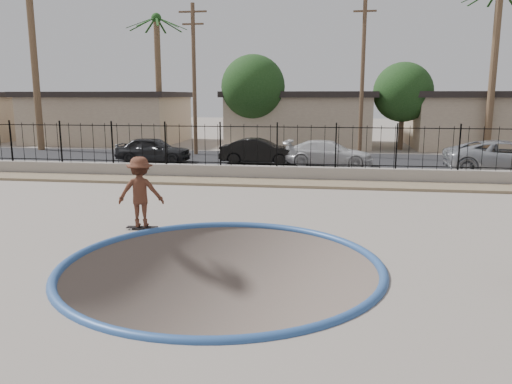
{
  "coord_description": "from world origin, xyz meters",
  "views": [
    {
      "loc": [
        2.25,
        -11.06,
        3.61
      ],
      "look_at": [
        0.31,
        2.0,
        1.06
      ],
      "focal_mm": 35.0,
      "sensor_mm": 36.0,
      "label": 1
    }
  ],
  "objects_px": {
    "skater": "(141,195)",
    "car_d": "(507,157)",
    "skateboard": "(142,227)",
    "car_b": "(259,151)",
    "car_c": "(328,153)",
    "car_a": "(153,150)"
  },
  "relations": [
    {
      "from": "skater",
      "to": "car_a",
      "type": "distance_m",
      "value": 14.14
    },
    {
      "from": "skater",
      "to": "car_d",
      "type": "bearing_deg",
      "value": -147.67
    },
    {
      "from": "skateboard",
      "to": "car_c",
      "type": "bearing_deg",
      "value": 64.33
    },
    {
      "from": "car_a",
      "to": "car_c",
      "type": "distance_m",
      "value": 9.49
    },
    {
      "from": "car_d",
      "to": "car_c",
      "type": "bearing_deg",
      "value": 83.27
    },
    {
      "from": "car_b",
      "to": "car_a",
      "type": "bearing_deg",
      "value": 91.13
    },
    {
      "from": "car_b",
      "to": "skateboard",
      "type": "bearing_deg",
      "value": 175.33
    },
    {
      "from": "skater",
      "to": "car_c",
      "type": "xyz_separation_m",
      "value": [
        4.99,
        13.21,
        -0.26
      ]
    },
    {
      "from": "skater",
      "to": "car_d",
      "type": "height_order",
      "value": "skater"
    },
    {
      "from": "skateboard",
      "to": "car_d",
      "type": "distance_m",
      "value": 17.72
    },
    {
      "from": "car_b",
      "to": "car_c",
      "type": "relative_size",
      "value": 0.9
    },
    {
      "from": "skater",
      "to": "car_c",
      "type": "relative_size",
      "value": 0.42
    },
    {
      "from": "car_a",
      "to": "car_c",
      "type": "xyz_separation_m",
      "value": [
        9.49,
        -0.19,
        -0.03
      ]
    },
    {
      "from": "skateboard",
      "to": "car_b",
      "type": "relative_size",
      "value": 0.21
    },
    {
      "from": "skateboard",
      "to": "car_b",
      "type": "xyz_separation_m",
      "value": [
        1.36,
        13.4,
        0.65
      ]
    },
    {
      "from": "car_c",
      "to": "car_a",
      "type": "bearing_deg",
      "value": 93.73
    },
    {
      "from": "skater",
      "to": "car_a",
      "type": "relative_size",
      "value": 0.47
    },
    {
      "from": "car_b",
      "to": "car_d",
      "type": "distance_m",
      "value": 11.95
    },
    {
      "from": "car_b",
      "to": "skater",
      "type": "bearing_deg",
      "value": 175.33
    },
    {
      "from": "skater",
      "to": "car_a",
      "type": "xyz_separation_m",
      "value": [
        -4.49,
        13.4,
        -0.23
      ]
    },
    {
      "from": "skateboard",
      "to": "car_b",
      "type": "distance_m",
      "value": 13.48
    },
    {
      "from": "car_a",
      "to": "car_b",
      "type": "bearing_deg",
      "value": -89.69
    }
  ]
}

